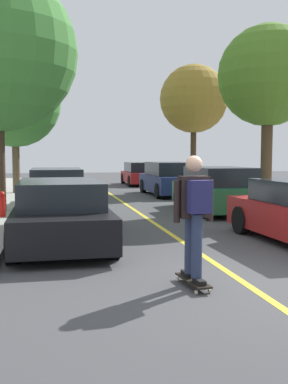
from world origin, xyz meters
name	(u,v)px	position (x,y,z in m)	size (l,w,h in m)	color
ground	(244,283)	(0.00, 0.00, 0.00)	(80.00, 80.00, 0.00)	#424244
center_line	(172,235)	(0.00, 4.00, 0.00)	(0.12, 39.20, 0.01)	gold
parked_car_left_nearest	(60,213)	(-2.51, 3.45, 0.64)	(1.96, 4.53, 1.31)	black
parked_car_left_near	(57,190)	(-2.51, 9.40, 0.67)	(1.93, 4.50, 1.37)	white
parked_car_right_near	(217,190)	(2.51, 7.89, 0.69)	(1.98, 4.38, 1.43)	#1E5B33
parked_car_right_far	(169,179)	(2.51, 14.03, 0.72)	(2.00, 4.48, 1.48)	navy
parked_car_right_farthest	(140,174)	(2.51, 20.96, 0.67)	(1.89, 4.24, 1.35)	maroon
street_tree_left_near	(15,101)	(-4.19, 15.14, 4.13)	(4.00, 4.00, 6.00)	brown
street_tree_right_nearest	(268,76)	(4.19, 7.92, 4.32)	(3.23, 3.23, 5.82)	#4C3823
street_tree_right_near	(194,99)	(4.19, 15.81, 4.50)	(3.30, 3.30, 6.03)	#3D2D1E
fire_hydrant	(2,204)	(-4.01, 6.93, 0.49)	(0.20, 0.20, 0.70)	#B2140F
skateboard	(193,281)	(-0.78, -0.03, 0.09)	(0.29, 0.86, 0.10)	black
skateboarder	(195,210)	(-0.78, -0.07, 1.09)	(0.59, 0.71, 1.72)	black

